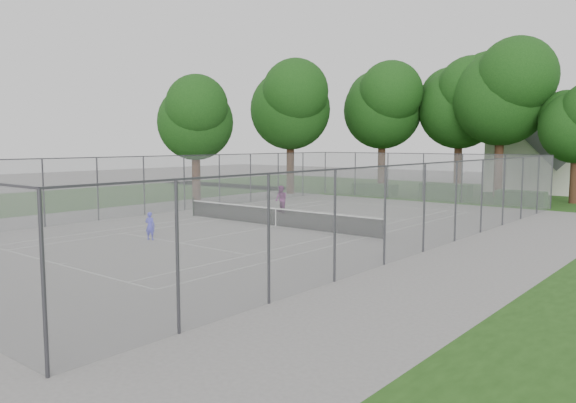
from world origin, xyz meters
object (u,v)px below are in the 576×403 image
Objects in this scene: house at (542,146)px; girl_player at (150,226)px; tennis_net at (276,216)px; woman_player at (281,199)px.

house reaches higher than girl_player.
tennis_net is 10.30× the size of girl_player.
house is 37.49m from girl_player.
house is at bearing 80.88° from tennis_net.
girl_player is (-6.49, -36.77, -3.36)m from house.
tennis_net is 1.30× the size of house.
tennis_net is at bearing -99.12° from house.
house is at bearing 90.64° from woman_player.
girl_player is 0.74× the size of woman_player.
tennis_net is 6.87m from girl_player.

